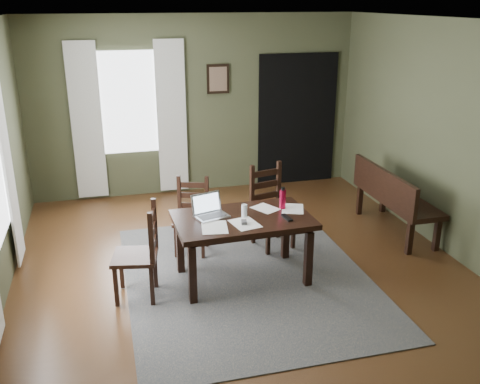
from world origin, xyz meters
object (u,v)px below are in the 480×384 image
object	(u,v)px
chair_end	(140,254)
water_bottle	(283,199)
chair_back_right	(271,207)
laptop	(209,210)
bench	(392,195)
dining_table	(243,225)
chair_back_left	(192,217)

from	to	relation	value
chair_end	water_bottle	xyz separation A→B (m)	(1.58, 0.24, 0.35)
chair_back_right	laptop	bearing A→B (deg)	-158.78
bench	water_bottle	xyz separation A→B (m)	(-1.71, -0.60, 0.33)
dining_table	chair_back_right	size ratio (longest dim) A/B	1.45
chair_back_left	water_bottle	bearing A→B (deg)	-18.29
chair_end	laptop	world-z (taller)	chair_end
bench	dining_table	bearing A→B (deg)	108.60
dining_table	chair_back_right	world-z (taller)	chair_back_right
laptop	water_bottle	bearing A→B (deg)	-16.47
chair_back_right	bench	xyz separation A→B (m)	(1.63, -0.01, 0.02)
chair_back_left	laptop	bearing A→B (deg)	-64.17
dining_table	chair_end	distance (m)	1.11
bench	water_bottle	world-z (taller)	water_bottle
chair_back_left	laptop	world-z (taller)	laptop
chair_back_left	bench	world-z (taller)	chair_back_left
dining_table	chair_back_right	distance (m)	0.95
chair_end	bench	xyz separation A→B (m)	(3.28, 0.84, 0.02)
chair_end	chair_back_left	distance (m)	1.16
dining_table	bench	size ratio (longest dim) A/B	0.96
chair_back_right	laptop	xyz separation A→B (m)	(-0.89, -0.61, 0.29)
dining_table	chair_back_left	world-z (taller)	chair_back_left
dining_table	laptop	xyz separation A→B (m)	(-0.33, 0.14, 0.15)
dining_table	chair_back_left	xyz separation A→B (m)	(-0.41, 0.83, -0.20)
dining_table	chair_back_left	bearing A→B (deg)	114.46
dining_table	chair_back_right	xyz separation A→B (m)	(0.56, 0.75, -0.14)
chair_back_right	bench	bearing A→B (deg)	-13.83
laptop	dining_table	bearing A→B (deg)	-38.81
dining_table	water_bottle	xyz separation A→B (m)	(0.49, 0.14, 0.20)
chair_back_left	bench	xyz separation A→B (m)	(2.60, -0.09, 0.07)
dining_table	chair_end	bearing A→B (deg)	-176.35
bench	chair_end	bearing A→B (deg)	104.40
chair_end	laptop	bearing A→B (deg)	118.88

